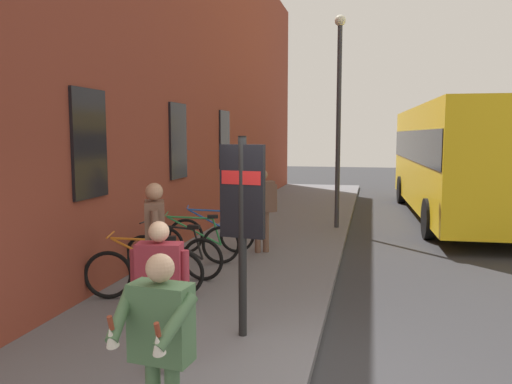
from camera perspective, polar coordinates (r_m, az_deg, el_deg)
name	(u,v)px	position (r m, az deg, el deg)	size (l,w,h in m)	color
ground	(391,257)	(11.04, 14.88, -7.04)	(60.00, 60.00, 0.00)	#2D2D30
sidewalk_pavement	(278,231)	(13.18, 2.52, -4.39)	(24.00, 3.50, 0.12)	slate
station_facade	(213,76)	(14.50, -4.86, 12.86)	(22.00, 0.65, 8.34)	brown
bicycle_end_of_row	(145,272)	(7.78, -12.34, -8.79)	(0.64, 1.72, 0.97)	black
bicycle_nearest_sign	(174,256)	(8.72, -9.20, -7.06)	(0.48, 1.77, 0.97)	black
bicycle_mid_rack	(193,244)	(9.60, -7.04, -5.78)	(0.66, 1.71, 0.97)	black
bicycle_far_end	(212,234)	(10.45, -4.95, -4.75)	(0.67, 1.71, 0.97)	black
transit_info_sign	(242,204)	(5.98, -1.53, -1.38)	(0.17, 0.56, 2.40)	black
city_bus	(455,155)	(16.45, 21.41, 3.85)	(10.60, 2.99, 3.35)	yellow
pedestrian_crossing_street	(160,281)	(5.24, -10.71, -9.82)	(0.29, 0.59, 1.56)	#B2A599
pedestrian_near_bus	(262,202)	(10.39, 0.67, -1.12)	(0.45, 0.58, 1.72)	brown
pedestrian_by_facade	(155,234)	(6.97, -11.24, -4.66)	(0.62, 0.44, 1.78)	brown
tourist_with_hotdogs	(160,336)	(3.88, -10.71, -15.52)	(0.58, 0.60, 1.57)	#4C724C
street_lamp	(339,104)	(13.34, 9.25, 9.67)	(0.28, 0.28, 5.40)	#333338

